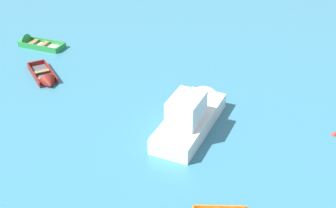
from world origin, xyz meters
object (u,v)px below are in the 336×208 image
(rowboat_green_center, at_px, (31,43))
(mooring_buoy_midfield, at_px, (334,135))
(motor_launch_white_outer_left, at_px, (193,113))
(rowboat_maroon_midfield_right, at_px, (46,80))

(rowboat_green_center, relative_size, mooring_buoy_midfield, 13.03)
(motor_launch_white_outer_left, bearing_deg, mooring_buoy_midfield, -17.76)
(rowboat_maroon_midfield_right, relative_size, motor_launch_white_outer_left, 0.60)
(rowboat_maroon_midfield_right, bearing_deg, rowboat_green_center, 103.54)
(rowboat_maroon_midfield_right, distance_m, rowboat_green_center, 6.90)
(rowboat_maroon_midfield_right, distance_m, motor_launch_white_outer_left, 11.09)
(rowboat_maroon_midfield_right, bearing_deg, motor_launch_white_outer_left, -38.43)
(motor_launch_white_outer_left, distance_m, mooring_buoy_midfield, 7.98)
(mooring_buoy_midfield, bearing_deg, rowboat_maroon_midfield_right, 150.18)
(rowboat_maroon_midfield_right, height_order, rowboat_green_center, rowboat_green_center)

